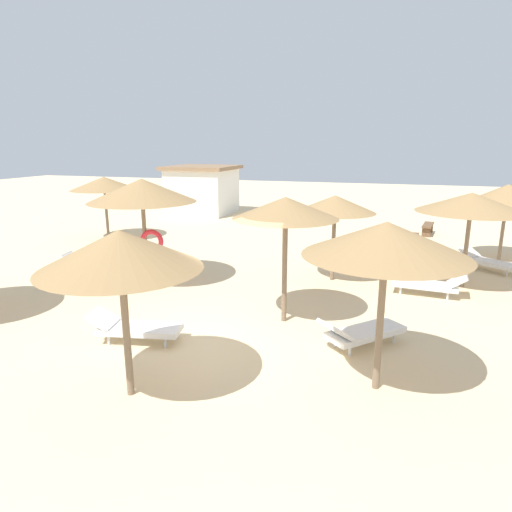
% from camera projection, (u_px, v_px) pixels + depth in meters
% --- Properties ---
extents(ground_plane, '(80.00, 80.00, 0.00)m').
position_uv_depth(ground_plane, '(212.00, 347.00, 9.09)').
color(ground_plane, beige).
extents(parasol_0, '(2.55, 2.55, 2.78)m').
position_uv_depth(parasol_0, '(120.00, 250.00, 6.80)').
color(parasol_0, '#75604C').
rests_on(parasol_0, ground).
extents(parasol_2, '(2.69, 2.69, 2.69)m').
position_uv_depth(parasol_2, '(508.00, 194.00, 15.28)').
color(parasol_2, '#75604C').
rests_on(parasol_2, ground).
extents(parasol_3, '(2.98, 2.98, 2.73)m').
position_uv_depth(parasol_3, '(471.00, 203.00, 12.32)').
color(parasol_3, '#75604C').
rests_on(parasol_3, ground).
extents(parasol_4, '(2.65, 2.65, 2.87)m').
position_uv_depth(parasol_4, '(386.00, 240.00, 6.96)').
color(parasol_4, '#75604C').
rests_on(parasol_4, ground).
extents(parasol_5, '(3.07, 3.07, 3.08)m').
position_uv_depth(parasol_5, '(142.00, 191.00, 12.59)').
color(parasol_5, '#75604C').
rests_on(parasol_5, ground).
extents(parasol_6, '(2.37, 2.37, 2.91)m').
position_uv_depth(parasol_6, '(286.00, 209.00, 9.81)').
color(parasol_6, '#75604C').
rests_on(parasol_6, ground).
extents(parasol_8, '(2.40, 2.40, 2.57)m').
position_uv_depth(parasol_8, '(335.00, 204.00, 13.04)').
color(parasol_8, '#75604C').
rests_on(parasol_8, ground).
extents(parasol_9, '(2.83, 2.83, 2.67)m').
position_uv_depth(parasol_9, '(104.00, 184.00, 18.86)').
color(parasol_9, '#75604C').
rests_on(parasol_9, ground).
extents(lounger_0, '(1.99, 1.00, 0.66)m').
position_uv_depth(lounger_0, '(134.00, 327.00, 9.30)').
color(lounger_0, white).
rests_on(lounger_0, ground).
extents(lounger_2, '(1.91, 1.66, 0.65)m').
position_uv_depth(lounger_2, '(488.00, 261.00, 14.53)').
color(lounger_2, white).
rests_on(lounger_2, ground).
extents(lounger_3, '(1.95, 0.80, 0.68)m').
position_uv_depth(lounger_3, '(430.00, 284.00, 12.13)').
color(lounger_3, white).
rests_on(lounger_3, ground).
extents(lounger_4, '(1.77, 1.82, 0.69)m').
position_uv_depth(lounger_4, '(361.00, 332.00, 9.06)').
color(lounger_4, white).
rests_on(lounger_4, ground).
extents(lounger_5, '(1.94, 1.00, 0.80)m').
position_uv_depth(lounger_5, '(93.00, 268.00, 13.63)').
color(lounger_5, white).
rests_on(lounger_5, ground).
extents(bench_0, '(0.62, 1.54, 0.49)m').
position_uv_depth(bench_0, '(428.00, 227.00, 20.19)').
color(bench_0, brown).
rests_on(bench_0, ground).
extents(bench_1, '(1.53, 0.55, 0.49)m').
position_uv_depth(bench_1, '(399.00, 236.00, 18.36)').
color(bench_1, brown).
rests_on(bench_1, ground).
extents(beach_cabana, '(3.76, 3.88, 2.77)m').
position_uv_depth(beach_cabana, '(203.00, 189.00, 26.17)').
color(beach_cabana, white).
rests_on(beach_cabana, ground).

